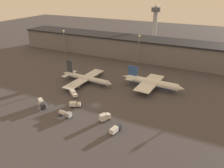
{
  "coord_description": "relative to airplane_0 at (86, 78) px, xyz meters",
  "views": [
    {
      "loc": [
        52.4,
        -87.9,
        58.96
      ],
      "look_at": [
        1.55,
        17.07,
        6.0
      ],
      "focal_mm": 35.0,
      "sensor_mm": 36.0,
      "label": 1
    }
  ],
  "objects": [
    {
      "name": "service_vehicle_5",
      "position": [
        31.67,
        -34.18,
        -1.0
      ],
      "size": [
        4.48,
        6.0,
        3.76
      ],
      "rotation": [
        0.0,
        0.0,
        1.15
      ],
      "color": "white",
      "rests_on": "ground"
    },
    {
      "name": "ground",
      "position": [
        20.63,
        -23.53,
        -3.05
      ],
      "size": [
        600.0,
        600.0,
        0.0
      ],
      "primitive_type": "plane",
      "color": "#423F44"
    },
    {
      "name": "lamp_post_1",
      "position": [
        17.99,
        50.86,
        12.14
      ],
      "size": [
        1.8,
        1.8,
        23.71
      ],
      "color": "slate",
      "rests_on": "ground"
    },
    {
      "name": "lamp_post_0",
      "position": [
        -55.21,
        50.86,
        10.85
      ],
      "size": [
        1.8,
        1.8,
        21.4
      ],
      "color": "slate",
      "rests_on": "ground"
    },
    {
      "name": "service_vehicle_0",
      "position": [
        -4.32,
        -37.15,
        -0.91
      ],
      "size": [
        7.43,
        5.92,
        3.9
      ],
      "rotation": [
        0.0,
        0.0,
        -0.59
      ],
      "color": "#282D38",
      "rests_on": "ground"
    },
    {
      "name": "airplane_1",
      "position": [
        41.44,
        10.03,
        0.85
      ],
      "size": [
        40.71,
        30.02,
        12.72
      ],
      "rotation": [
        0.0,
        0.0,
        -0.06
      ],
      "color": "white",
      "rests_on": "ground"
    },
    {
      "name": "service_vehicle_4",
      "position": [
        11.37,
        -29.5,
        -1.47
      ],
      "size": [
        6.48,
        5.04,
        2.76
      ],
      "rotation": [
        0.0,
        0.0,
        0.48
      ],
      "color": "white",
      "rests_on": "ground"
    },
    {
      "name": "service_vehicle_1",
      "position": [
        40.13,
        -40.21,
        -1.41
      ],
      "size": [
        3.31,
        6.79,
        2.87
      ],
      "rotation": [
        0.0,
        0.0,
        1.37
      ],
      "color": "#282D38",
      "rests_on": "ground"
    },
    {
      "name": "airplane_0",
      "position": [
        0.0,
        0.0,
        0.0
      ],
      "size": [
        39.48,
        37.0,
        13.44
      ],
      "rotation": [
        0.0,
        0.0,
        -0.06
      ],
      "color": "silver",
      "rests_on": "ground"
    },
    {
      "name": "terminal_building",
      "position": [
        20.63,
        65.97,
        6.03
      ],
      "size": [
        247.89,
        25.61,
        18.08
      ],
      "color": "slate",
      "rests_on": "ground"
    },
    {
      "name": "service_vehicle_3",
      "position": [
        12.74,
        -39.56,
        -1.32
      ],
      "size": [
        6.71,
        2.64,
        2.98
      ],
      "rotation": [
        0.0,
        0.0,
        -0.04
      ],
      "color": "#9EA3A8",
      "rests_on": "ground"
    },
    {
      "name": "service_vehicle_2",
      "position": [
        3.21,
        -19.07,
        -1.34
      ],
      "size": [
        7.81,
        6.74,
        2.98
      ],
      "rotation": [
        0.0,
        0.0,
        -0.64
      ],
      "color": "white",
      "rests_on": "ground"
    },
    {
      "name": "control_tower",
      "position": [
        14.03,
        109.17,
        21.39
      ],
      "size": [
        9.0,
        9.0,
        42.01
      ],
      "color": "#99999E",
      "rests_on": "ground"
    }
  ]
}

